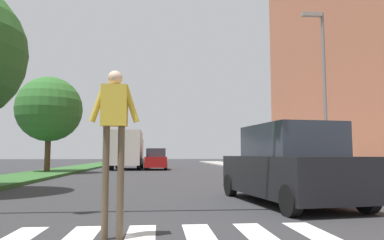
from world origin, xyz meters
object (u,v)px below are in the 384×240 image
truck_box_delivery (128,149)px  pedestrian_performer (114,125)px  tree_far (49,109)px  suv_crossing (287,166)px  sedan_midblock (156,160)px  street_lamp_right (322,79)px

truck_box_delivery → pedestrian_performer: bearing=-85.6°
tree_far → truck_box_delivery: 8.15m
tree_far → pedestrian_performer: (6.49, -18.70, -2.50)m
pedestrian_performer → truck_box_delivery: truck_box_delivery is taller
suv_crossing → sedan_midblock: suv_crossing is taller
sedan_midblock → truck_box_delivery: truck_box_delivery is taller
tree_far → pedestrian_performer: tree_far is taller
tree_far → suv_crossing: (10.40, -15.20, -3.23)m
suv_crossing → sedan_midblock: bearing=99.6°
street_lamp_right → truck_box_delivery: bearing=123.1°
tree_far → street_lamp_right: 16.90m
tree_far → sedan_midblock: 9.40m
pedestrian_performer → truck_box_delivery: bearing=94.4°
sedan_midblock → street_lamp_right: bearing=-62.2°
street_lamp_right → suv_crossing: 8.39m
pedestrian_performer → suv_crossing: pedestrian_performer is taller
street_lamp_right → pedestrian_performer: size_ratio=3.01×
pedestrian_performer → sedan_midblock: (0.42, 24.10, -0.87)m
pedestrian_performer → suv_crossing: size_ratio=0.52×
truck_box_delivery → suv_crossing: bearing=-74.8°
pedestrian_performer → tree_far: bearing=109.1°
tree_far → street_lamp_right: (14.42, -8.81, 0.43)m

